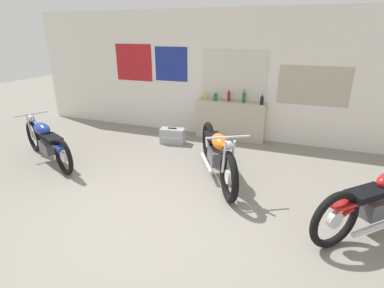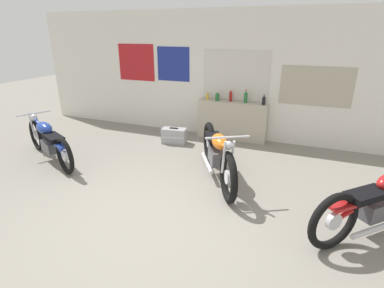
{
  "view_description": "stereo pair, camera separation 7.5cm",
  "coord_description": "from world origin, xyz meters",
  "px_view_note": "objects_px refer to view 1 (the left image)",
  "views": [
    {
      "loc": [
        1.69,
        -2.93,
        2.33
      ],
      "look_at": [
        0.16,
        1.1,
        0.7
      ],
      "focal_mm": 28.0,
      "sensor_mm": 36.0,
      "label": 1
    },
    {
      "loc": [
        1.76,
        -2.9,
        2.33
      ],
      "look_at": [
        0.16,
        1.1,
        0.7
      ],
      "focal_mm": 28.0,
      "sensor_mm": 36.0,
      "label": 2
    }
  ],
  "objects_px": {
    "motorcycle_orange": "(217,153)",
    "bottle_center": "(229,96)",
    "bottle_left_center": "(216,97)",
    "motorcycle_blue": "(47,141)",
    "motorcycle_red": "(382,199)",
    "bottle_leftmost": "(206,96)",
    "hard_case_silver": "(173,136)",
    "bottle_right_center": "(244,97)",
    "bottle_rightmost": "(262,100)"
  },
  "relations": [
    {
      "from": "motorcycle_orange",
      "to": "bottle_center",
      "type": "bearing_deg",
      "value": 99.53
    },
    {
      "from": "bottle_left_center",
      "to": "motorcycle_orange",
      "type": "height_order",
      "value": "bottle_left_center"
    },
    {
      "from": "bottle_center",
      "to": "motorcycle_blue",
      "type": "relative_size",
      "value": 0.14
    },
    {
      "from": "bottle_left_center",
      "to": "motorcycle_red",
      "type": "height_order",
      "value": "bottle_left_center"
    },
    {
      "from": "bottle_leftmost",
      "to": "hard_case_silver",
      "type": "xyz_separation_m",
      "value": [
        -0.51,
        -0.74,
        -0.77
      ]
    },
    {
      "from": "bottle_leftmost",
      "to": "bottle_left_center",
      "type": "relative_size",
      "value": 0.82
    },
    {
      "from": "hard_case_silver",
      "to": "bottle_left_center",
      "type": "bearing_deg",
      "value": 44.13
    },
    {
      "from": "motorcycle_orange",
      "to": "bottle_leftmost",
      "type": "bearing_deg",
      "value": 113.58
    },
    {
      "from": "motorcycle_blue",
      "to": "motorcycle_red",
      "type": "relative_size",
      "value": 1.2
    },
    {
      "from": "motorcycle_red",
      "to": "hard_case_silver",
      "type": "xyz_separation_m",
      "value": [
        -3.65,
        1.93,
        -0.27
      ]
    },
    {
      "from": "bottle_right_center",
      "to": "motorcycle_blue",
      "type": "xyz_separation_m",
      "value": [
        -3.16,
        -2.5,
        -0.58
      ]
    },
    {
      "from": "bottle_center",
      "to": "bottle_rightmost",
      "type": "bearing_deg",
      "value": -5.67
    },
    {
      "from": "bottle_rightmost",
      "to": "motorcycle_orange",
      "type": "relative_size",
      "value": 0.11
    },
    {
      "from": "bottle_left_center",
      "to": "hard_case_silver",
      "type": "bearing_deg",
      "value": -135.87
    },
    {
      "from": "bottle_left_center",
      "to": "motorcycle_blue",
      "type": "distance_m",
      "value": 3.58
    },
    {
      "from": "bottle_left_center",
      "to": "motorcycle_red",
      "type": "distance_m",
      "value": 3.97
    },
    {
      "from": "bottle_rightmost",
      "to": "motorcycle_red",
      "type": "relative_size",
      "value": 0.13
    },
    {
      "from": "bottle_leftmost",
      "to": "bottle_center",
      "type": "distance_m",
      "value": 0.53
    },
    {
      "from": "motorcycle_blue",
      "to": "hard_case_silver",
      "type": "bearing_deg",
      "value": 44.58
    },
    {
      "from": "bottle_rightmost",
      "to": "motorcycle_orange",
      "type": "bearing_deg",
      "value": -101.47
    },
    {
      "from": "bottle_left_center",
      "to": "bottle_center",
      "type": "bearing_deg",
      "value": 8.57
    },
    {
      "from": "bottle_rightmost",
      "to": "motorcycle_orange",
      "type": "distance_m",
      "value": 2.07
    },
    {
      "from": "bottle_leftmost",
      "to": "bottle_right_center",
      "type": "distance_m",
      "value": 0.87
    },
    {
      "from": "bottle_leftmost",
      "to": "hard_case_silver",
      "type": "height_order",
      "value": "bottle_leftmost"
    },
    {
      "from": "motorcycle_orange",
      "to": "bottle_rightmost",
      "type": "bearing_deg",
      "value": 78.53
    },
    {
      "from": "bottle_right_center",
      "to": "bottle_rightmost",
      "type": "xyz_separation_m",
      "value": [
        0.4,
        -0.05,
        -0.03
      ]
    },
    {
      "from": "bottle_left_center",
      "to": "bottle_center",
      "type": "relative_size",
      "value": 0.74
    },
    {
      "from": "bottle_leftmost",
      "to": "bottle_left_center",
      "type": "bearing_deg",
      "value": -2.12
    },
    {
      "from": "bottle_leftmost",
      "to": "bottle_center",
      "type": "bearing_deg",
      "value": 3.8
    },
    {
      "from": "bottle_center",
      "to": "motorcycle_blue",
      "type": "distance_m",
      "value": 3.82
    },
    {
      "from": "bottle_left_center",
      "to": "motorcycle_blue",
      "type": "relative_size",
      "value": 0.1
    },
    {
      "from": "bottle_center",
      "to": "motorcycle_red",
      "type": "distance_m",
      "value": 3.8
    },
    {
      "from": "bottle_right_center",
      "to": "hard_case_silver",
      "type": "distance_m",
      "value": 1.78
    },
    {
      "from": "motorcycle_blue",
      "to": "motorcycle_red",
      "type": "xyz_separation_m",
      "value": [
        5.43,
        -0.18,
        0.02
      ]
    },
    {
      "from": "bottle_leftmost",
      "to": "hard_case_silver",
      "type": "bearing_deg",
      "value": -124.77
    },
    {
      "from": "bottle_center",
      "to": "bottle_right_center",
      "type": "relative_size",
      "value": 0.97
    },
    {
      "from": "bottle_right_center",
      "to": "motorcycle_orange",
      "type": "relative_size",
      "value": 0.14
    },
    {
      "from": "bottle_center",
      "to": "bottle_right_center",
      "type": "height_order",
      "value": "bottle_right_center"
    },
    {
      "from": "motorcycle_orange",
      "to": "hard_case_silver",
      "type": "relative_size",
      "value": 3.53
    },
    {
      "from": "bottle_left_center",
      "to": "motorcycle_red",
      "type": "relative_size",
      "value": 0.12
    },
    {
      "from": "motorcycle_orange",
      "to": "hard_case_silver",
      "type": "xyz_separation_m",
      "value": [
        -1.38,
        1.27,
        -0.28
      ]
    },
    {
      "from": "motorcycle_orange",
      "to": "motorcycle_blue",
      "type": "height_order",
      "value": "motorcycle_orange"
    },
    {
      "from": "bottle_center",
      "to": "motorcycle_orange",
      "type": "bearing_deg",
      "value": -80.47
    },
    {
      "from": "bottle_center",
      "to": "motorcycle_orange",
      "type": "height_order",
      "value": "bottle_center"
    },
    {
      "from": "motorcycle_blue",
      "to": "bottle_rightmost",
      "type": "bearing_deg",
      "value": 34.52
    },
    {
      "from": "motorcycle_blue",
      "to": "bottle_center",
      "type": "bearing_deg",
      "value": 41.82
    },
    {
      "from": "bottle_center",
      "to": "bottle_right_center",
      "type": "distance_m",
      "value": 0.34
    },
    {
      "from": "bottle_left_center",
      "to": "motorcycle_blue",
      "type": "bearing_deg",
      "value": -135.55
    },
    {
      "from": "bottle_center",
      "to": "motorcycle_blue",
      "type": "bearing_deg",
      "value": -138.18
    },
    {
      "from": "bottle_right_center",
      "to": "motorcycle_orange",
      "type": "bearing_deg",
      "value": -89.99
    }
  ]
}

